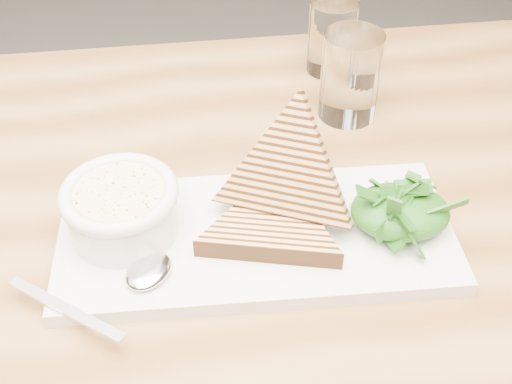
{
  "coord_description": "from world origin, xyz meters",
  "views": [
    {
      "loc": [
        -0.0,
        -0.33,
        1.25
      ],
      "look_at": [
        0.0,
        0.14,
        0.83
      ],
      "focal_mm": 45.0,
      "sensor_mm": 36.0,
      "label": 1
    }
  ],
  "objects_px": {
    "platter": "(256,236)",
    "soup_bowl": "(123,214)",
    "glass_near": "(350,76)",
    "glass_far": "(332,37)",
    "table_top": "(318,236)"
  },
  "relations": [
    {
      "from": "glass_near",
      "to": "glass_far",
      "type": "distance_m",
      "value": 0.11
    },
    {
      "from": "soup_bowl",
      "to": "glass_far",
      "type": "height_order",
      "value": "glass_far"
    },
    {
      "from": "glass_far",
      "to": "table_top",
      "type": "bearing_deg",
      "value": -97.59
    },
    {
      "from": "soup_bowl",
      "to": "glass_near",
      "type": "distance_m",
      "value": 0.33
    },
    {
      "from": "table_top",
      "to": "glass_far",
      "type": "height_order",
      "value": "glass_far"
    },
    {
      "from": "table_top",
      "to": "glass_far",
      "type": "bearing_deg",
      "value": 82.41
    },
    {
      "from": "platter",
      "to": "glass_near",
      "type": "xyz_separation_m",
      "value": [
        0.12,
        0.22,
        0.05
      ]
    },
    {
      "from": "table_top",
      "to": "glass_far",
      "type": "relative_size",
      "value": 12.16
    },
    {
      "from": "platter",
      "to": "glass_near",
      "type": "distance_m",
      "value": 0.26
    },
    {
      "from": "table_top",
      "to": "soup_bowl",
      "type": "xyz_separation_m",
      "value": [
        -0.2,
        -0.02,
        0.06
      ]
    },
    {
      "from": "platter",
      "to": "soup_bowl",
      "type": "distance_m",
      "value": 0.13
    },
    {
      "from": "platter",
      "to": "glass_near",
      "type": "bearing_deg",
      "value": 62.22
    },
    {
      "from": "platter",
      "to": "soup_bowl",
      "type": "height_order",
      "value": "soup_bowl"
    },
    {
      "from": "soup_bowl",
      "to": "table_top",
      "type": "bearing_deg",
      "value": 6.62
    },
    {
      "from": "table_top",
      "to": "glass_near",
      "type": "bearing_deg",
      "value": 75.36
    }
  ]
}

